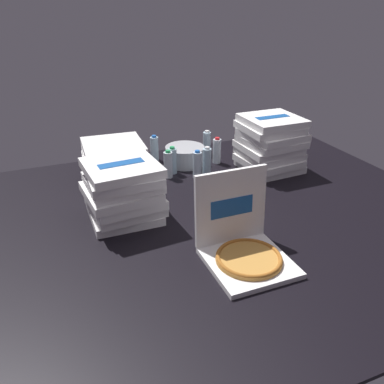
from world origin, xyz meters
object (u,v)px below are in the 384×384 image
pizza_stack_center_far (114,164)px  water_bottle_4 (154,148)px  water_bottle_0 (172,161)px  water_bottle_1 (168,165)px  pizza_stack_left_mid (123,191)px  water_bottle_2 (197,165)px  open_pizza_box (243,244)px  ice_bucket (185,155)px  pizza_stack_left_near (270,144)px  water_bottle_5 (207,161)px  water_bottle_3 (217,151)px  water_bottle_6 (207,143)px

pizza_stack_center_far → water_bottle_4: (0.39, 0.32, -0.05)m
water_bottle_0 → water_bottle_1: 0.08m
pizza_stack_left_mid → pizza_stack_center_far: bearing=84.1°
pizza_stack_left_mid → water_bottle_2: bearing=30.9°
open_pizza_box → ice_bucket: size_ratio=1.41×
water_bottle_1 → open_pizza_box: bearing=-89.2°
pizza_stack_left_near → pizza_stack_center_far: (-1.12, 0.18, -0.05)m
pizza_stack_left_near → pizza_stack_left_mid: bearing=-165.3°
water_bottle_5 → pizza_stack_left_mid: bearing=-150.0°
open_pizza_box → water_bottle_0: 1.13m
pizza_stack_left_near → ice_bucket: (-0.54, 0.33, -0.13)m
pizza_stack_center_far → ice_bucket: 0.60m
ice_bucket → water_bottle_0: (-0.15, -0.13, 0.03)m
water_bottle_2 → water_bottle_4: same height
pizza_stack_left_mid → water_bottle_4: (0.44, 0.80, -0.08)m
open_pizza_box → pizza_stack_left_mid: 0.77m
water_bottle_3 → pizza_stack_center_far: bearing=-174.1°
pizza_stack_left_mid → water_bottle_3: size_ratio=2.15×
pizza_stack_left_mid → water_bottle_1: size_ratio=2.15×
ice_bucket → water_bottle_5: size_ratio=1.47×
water_bottle_4 → water_bottle_0: bearing=-81.6°
water_bottle_6 → ice_bucket: bearing=-153.6°
pizza_stack_left_near → water_bottle_6: size_ratio=2.14×
water_bottle_4 → water_bottle_1: bearing=-91.3°
pizza_stack_left_mid → water_bottle_0: 0.70m
pizza_stack_center_far → water_bottle_3: (0.82, 0.08, -0.05)m
water_bottle_2 → pizza_stack_left_mid: bearing=-149.1°
open_pizza_box → water_bottle_3: (0.42, 1.19, 0.01)m
water_bottle_5 → water_bottle_6: (0.16, 0.35, 0.00)m
water_bottle_1 → water_bottle_6: bearing=35.0°
pizza_stack_left_mid → water_bottle_6: pizza_stack_left_mid is taller
pizza_stack_center_far → water_bottle_0: (0.43, 0.02, -0.05)m
pizza_stack_left_near → water_bottle_4: pizza_stack_left_near is taller
water_bottle_0 → water_bottle_1: (-0.05, -0.06, 0.00)m
water_bottle_4 → water_bottle_2: bearing=-67.2°
pizza_stack_left_mid → water_bottle_5: (0.71, 0.41, -0.08)m
water_bottle_1 → water_bottle_2: bearing=-23.0°
pizza_stack_center_far → ice_bucket: (0.58, 0.15, -0.08)m
water_bottle_2 → water_bottle_5: size_ratio=1.00×
ice_bucket → water_bottle_2: 0.27m
open_pizza_box → pizza_stack_left_mid: bearing=125.5°
water_bottle_6 → water_bottle_3: bearing=-89.8°
pizza_stack_left_mid → ice_bucket: bearing=45.5°
water_bottle_3 → water_bottle_5: 0.22m
open_pizza_box → pizza_stack_left_near: 1.19m
pizza_stack_left_near → water_bottle_1: 0.76m
pizza_stack_left_near → water_bottle_2: size_ratio=2.14×
pizza_stack_left_near → water_bottle_0: 0.73m
water_bottle_1 → water_bottle_2: 0.21m
pizza_stack_left_near → water_bottle_2: pizza_stack_left_near is taller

